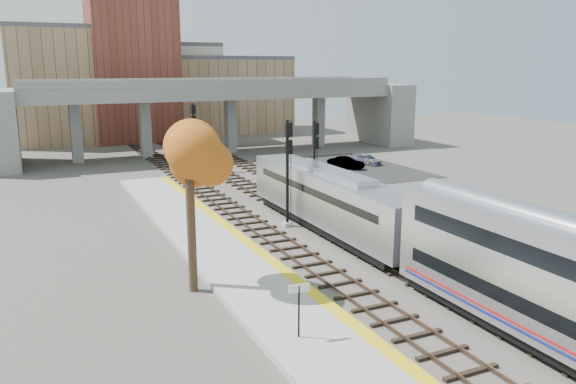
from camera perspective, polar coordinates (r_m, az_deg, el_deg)
name	(u,v)px	position (r m, az deg, el deg)	size (l,w,h in m)	color
ground	(382,270)	(31.93, 9.49, -7.78)	(160.00, 160.00, 0.00)	#47423D
platform	(261,288)	(28.61, -2.75, -9.72)	(4.50, 60.00, 0.35)	#9E9E99
yellow_strip	(295,279)	(29.26, 0.73, -8.80)	(0.70, 60.00, 0.01)	yellow
tracks	(298,214)	(42.66, 1.03, -2.24)	(10.70, 95.00, 0.25)	black
overpass	(215,108)	(73.13, -7.45, 8.48)	(54.00, 12.00, 9.50)	slate
buildings_far	(150,86)	(92.98, -13.81, 10.39)	(43.00, 21.00, 20.60)	tan
parking_lot	(343,168)	(62.07, 5.59, 2.39)	(14.00, 18.00, 0.04)	black
locomotive	(329,199)	(38.12, 4.23, -0.68)	(3.02, 19.05, 4.10)	#A8AAB2
signal_mast_near	(288,174)	(38.77, -0.02, 1.87)	(0.60, 0.64, 7.49)	#9E9E99
signal_mast_mid	(315,166)	(44.00, 2.71, 2.67)	(0.60, 0.64, 6.93)	#9E9E99
signal_mast_far	(194,138)	(60.75, -9.52, 5.48)	(0.60, 0.64, 7.21)	#9E9E99
station_sign	(299,299)	(22.78, 1.12, -10.86)	(0.90, 0.13, 2.27)	black
tree	(189,166)	(27.35, -10.04, 2.63)	(3.60, 3.60, 8.62)	#382619
car_a	(320,171)	(56.97, 3.22, 2.18)	(1.51, 3.76, 1.28)	#99999E
car_b	(346,163)	(61.74, 5.88, 2.97)	(1.39, 3.98, 1.31)	#99999E
car_c	(367,159)	(64.96, 8.04, 3.30)	(1.55, 3.80, 1.10)	#99999E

